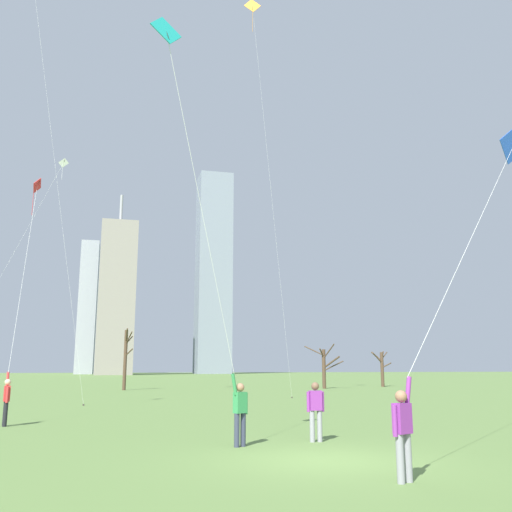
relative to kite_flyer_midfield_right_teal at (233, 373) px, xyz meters
name	(u,v)px	position (x,y,z in m)	size (l,w,h in m)	color
ground_plane	(323,461)	(1.56, -2.36, -1.89)	(400.00, 400.00, 0.00)	#5B7A3D
kite_flyer_midfield_right_teal	(233,373)	(0.00, 0.00, 0.00)	(3.06, 2.19, 10.88)	#33384C
kite_flyer_far_back_red	(11,368)	(-6.69, 7.95, 0.14)	(0.81, 7.56, 11.45)	black
kite_flyer_foreground_left_blue	(441,331)	(3.72, -3.94, 0.92)	(8.14, 5.17, 9.90)	gray
bystander_watching_nearby	(316,408)	(2.50, 0.58, -0.98)	(0.51, 0.22, 1.62)	gray
distant_kite_high_overhead_orange	(255,31)	(6.26, 22.24, 25.24)	(3.35, 0.65, 29.91)	orange
distant_kite_low_near_trees_white	(46,195)	(-8.15, 25.68, 12.15)	(6.48, 3.57, 17.05)	white
bare_tree_right_of_center	(325,366)	(16.90, 36.61, 0.24)	(3.35, 2.52, 4.24)	#4C3828
bare_tree_center	(382,366)	(24.68, 40.05, 0.21)	(2.45, 1.61, 3.71)	#4C3828
bare_tree_far_right_edge	(126,357)	(-1.85, 37.86, 1.02)	(0.80, 2.09, 5.46)	#4C3828
skyline_short_annex	(213,272)	(27.00, 156.64, 29.74)	(10.48, 10.27, 63.24)	gray
skyline_tall_tower	(117,297)	(-2.40, 138.63, 18.62)	(9.63, 9.52, 49.13)	gray
skyline_mid_tower_left	(88,307)	(-10.61, 157.27, 17.50)	(5.11, 10.72, 38.76)	#9EA3AD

